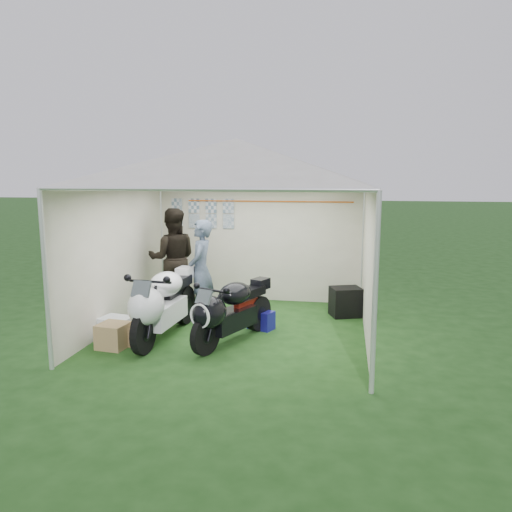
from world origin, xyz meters
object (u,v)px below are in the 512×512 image
at_px(paddock_stand, 261,320).
at_px(person_dark_jacket, 173,258).
at_px(crate_1, 113,335).
at_px(canopy_tent, 237,167).
at_px(motorcycle_black, 229,310).
at_px(crate_0, 117,327).
at_px(person_blue_jacket, 201,270).
at_px(crate_3, 125,335).
at_px(crate_2, 107,337).
at_px(equipment_box, 346,302).
at_px(motorcycle_white, 162,302).

height_order(paddock_stand, person_dark_jacket, person_dark_jacket).
height_order(person_dark_jacket, crate_1, person_dark_jacket).
bearing_deg(person_dark_jacket, canopy_tent, 125.60).
bearing_deg(paddock_stand, motorcycle_black, -113.44).
bearing_deg(crate_0, crate_1, -69.49).
relative_size(canopy_tent, person_blue_jacket, 3.30).
bearing_deg(crate_0, canopy_tent, 21.51).
bearing_deg(crate_3, paddock_stand, 30.24).
xyz_separation_m(person_blue_jacket, crate_2, (-1.02, -1.47, -0.75)).
xyz_separation_m(paddock_stand, crate_0, (-2.11, -0.79, 0.01)).
xyz_separation_m(person_dark_jacket, crate_0, (-0.29, -1.80, -0.77)).
distance_m(canopy_tent, equipment_box, 3.08).
bearing_deg(motorcycle_black, crate_2, -145.83).
height_order(motorcycle_white, paddock_stand, motorcycle_white).
relative_size(person_blue_jacket, crate_0, 3.68).
bearing_deg(crate_3, person_blue_jacket, 62.30).
bearing_deg(person_blue_jacket, canopy_tent, 53.77).
height_order(crate_1, crate_2, crate_1).
bearing_deg(crate_1, crate_0, 110.51).
bearing_deg(crate_1, crate_2, 144.31).
height_order(motorcycle_white, motorcycle_black, motorcycle_white).
distance_m(crate_2, crate_3, 0.27).
distance_m(person_dark_jacket, crate_2, 2.29).
xyz_separation_m(motorcycle_black, paddock_stand, (0.34, 0.78, -0.37)).
distance_m(canopy_tent, person_blue_jacket, 1.92).
bearing_deg(motorcycle_black, equipment_box, 70.10).
height_order(motorcycle_black, person_dark_jacket, person_dark_jacket).
xyz_separation_m(motorcycle_white, person_dark_jacket, (-0.46, 1.79, 0.35)).
distance_m(person_blue_jacket, crate_1, 1.93).
height_order(canopy_tent, crate_0, canopy_tent).
distance_m(motorcycle_white, person_dark_jacket, 1.88).
bearing_deg(motorcycle_black, paddock_stand, 90.00).
height_order(motorcycle_white, crate_1, motorcycle_white).
relative_size(paddock_stand, crate_2, 1.40).
height_order(motorcycle_black, crate_2, motorcycle_black).
relative_size(equipment_box, crate_2, 1.79).
xyz_separation_m(motorcycle_black, equipment_box, (1.68, 1.78, -0.26)).
bearing_deg(equipment_box, crate_2, -148.50).
relative_size(canopy_tent, equipment_box, 11.10).
height_order(motorcycle_black, crate_1, motorcycle_black).
xyz_separation_m(person_dark_jacket, crate_2, (-0.29, -2.12, -0.82)).
height_order(person_dark_jacket, crate_3, person_dark_jacket).
bearing_deg(crate_3, equipment_box, 33.05).
bearing_deg(motorcycle_white, person_blue_jacket, 80.16).
bearing_deg(crate_1, crate_3, 58.51).
height_order(person_blue_jacket, equipment_box, person_blue_jacket).
xyz_separation_m(paddock_stand, crate_2, (-2.11, -1.12, -0.04)).
bearing_deg(equipment_box, crate_1, -145.78).
distance_m(motorcycle_black, crate_3, 1.58).
bearing_deg(person_dark_jacket, motorcycle_white, 87.02).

